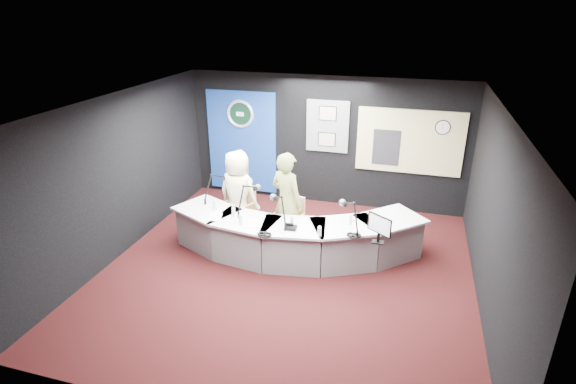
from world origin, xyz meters
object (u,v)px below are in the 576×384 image
(broadcast_desk, at_px, (292,236))
(person_woman, at_px, (287,202))
(armchair_left, at_px, (239,209))
(armchair_right, at_px, (287,222))
(person_man, at_px, (238,193))

(broadcast_desk, height_order, person_woman, person_woman)
(armchair_left, height_order, armchair_right, armchair_left)
(broadcast_desk, bearing_deg, person_man, 156.49)
(broadcast_desk, relative_size, person_woman, 2.47)
(armchair_right, xyz_separation_m, person_man, (-1.04, 0.28, 0.33))
(person_man, height_order, person_woman, person_woman)
(person_man, bearing_deg, armchair_left, -0.00)
(broadcast_desk, xyz_separation_m, person_man, (-1.21, 0.53, 0.46))
(armchair_left, bearing_deg, armchair_right, 5.08)
(broadcast_desk, relative_size, armchair_right, 4.42)
(broadcast_desk, xyz_separation_m, person_woman, (-0.17, 0.25, 0.54))
(armchair_right, distance_m, person_man, 1.12)
(person_woman, bearing_deg, person_man, 10.09)
(armchair_right, distance_m, person_woman, 0.40)
(armchair_right, relative_size, person_man, 0.61)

